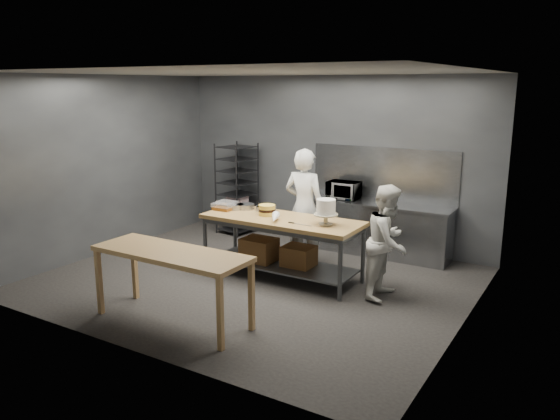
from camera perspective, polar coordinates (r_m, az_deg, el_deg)
name	(u,v)px	position (r m, az deg, el deg)	size (l,w,h in m)	color
ground	(255,281)	(8.15, -2.67, -7.39)	(6.00, 6.00, 0.00)	black
back_wall	(331,161)	(9.91, 5.35, 5.17)	(6.00, 0.04, 3.00)	#4C4F54
work_table	(279,240)	(8.13, -0.08, -3.18)	(2.40, 0.90, 0.92)	olive
near_counter	(171,258)	(6.67, -11.29, -4.94)	(2.00, 0.70, 0.90)	olive
back_counter	(374,228)	(9.43, 9.83, -1.86)	(2.60, 0.60, 0.90)	slate
splashback_panel	(383,173)	(9.52, 10.70, 3.77)	(2.60, 0.02, 0.90)	slate
speed_rack	(237,189)	(10.59, -4.51, 2.16)	(0.68, 0.73, 1.75)	black
chef_behind	(304,207)	(8.66, 2.56, 0.29)	(0.68, 0.45, 1.87)	white
chef_right	(388,242)	(7.48, 11.22, -3.27)	(0.75, 0.59, 1.55)	silver
microwave	(343,190)	(9.52, 6.65, 2.08)	(0.54, 0.37, 0.30)	black
frosted_cake_stand	(326,209)	(7.60, 4.82, 0.15)	(0.34, 0.34, 0.37)	#B1A98E
layer_cake	(267,210)	(8.18, -1.37, 0.00)	(0.25, 0.25, 0.16)	gold
cake_pans	(253,207)	(8.55, -2.84, 0.27)	(0.80, 0.42, 0.07)	gray
piping_bag	(275,218)	(7.76, -0.56, -0.86)	(0.12, 0.12, 0.38)	white
offset_spatula	(297,224)	(7.68, 1.76, -1.44)	(0.36, 0.02, 0.02)	slate
pastry_clamshells	(225,205)	(8.64, -5.77, 0.47)	(0.34, 0.37, 0.11)	brown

